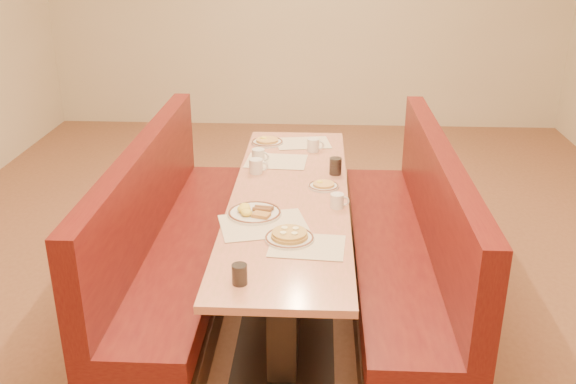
{
  "coord_description": "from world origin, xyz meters",
  "views": [
    {
      "loc": [
        0.17,
        -3.55,
        2.24
      ],
      "look_at": [
        0.0,
        -0.2,
        0.85
      ],
      "focal_mm": 40.0,
      "sensor_mm": 36.0,
      "label": 1
    }
  ],
  "objects_px": {
    "coffee_mug_c": "(314,145)",
    "soda_tumbler_mid": "(335,166)",
    "booth_left": "(174,249)",
    "diner_table": "(290,250)",
    "soda_tumbler_near": "(240,274)",
    "booth_right": "(408,254)",
    "coffee_mug_a": "(338,201)",
    "pancake_plate": "(289,237)",
    "eggs_plate": "(254,212)",
    "coffee_mug_b": "(257,166)",
    "coffee_mug_d": "(259,155)"
  },
  "relations": [
    {
      "from": "soda_tumbler_near",
      "to": "booth_right",
      "type": "bearing_deg",
      "value": 49.24
    },
    {
      "from": "diner_table",
      "to": "coffee_mug_a",
      "type": "distance_m",
      "value": 0.54
    },
    {
      "from": "pancake_plate",
      "to": "coffee_mug_d",
      "type": "relative_size",
      "value": 2.13
    },
    {
      "from": "coffee_mug_c",
      "to": "coffee_mug_a",
      "type": "bearing_deg",
      "value": -78.16
    },
    {
      "from": "booth_left",
      "to": "coffee_mug_a",
      "type": "distance_m",
      "value": 1.12
    },
    {
      "from": "coffee_mug_c",
      "to": "soda_tumbler_mid",
      "type": "height_order",
      "value": "soda_tumbler_mid"
    },
    {
      "from": "diner_table",
      "to": "coffee_mug_c",
      "type": "xyz_separation_m",
      "value": [
        0.13,
        0.81,
        0.42
      ]
    },
    {
      "from": "booth_right",
      "to": "coffee_mug_d",
      "type": "height_order",
      "value": "booth_right"
    },
    {
      "from": "pancake_plate",
      "to": "coffee_mug_d",
      "type": "distance_m",
      "value": 1.19
    },
    {
      "from": "eggs_plate",
      "to": "soda_tumbler_near",
      "type": "distance_m",
      "value": 0.74
    },
    {
      "from": "pancake_plate",
      "to": "booth_right",
      "type": "bearing_deg",
      "value": 40.69
    },
    {
      "from": "booth_right",
      "to": "pancake_plate",
      "type": "relative_size",
      "value": 9.77
    },
    {
      "from": "eggs_plate",
      "to": "coffee_mug_c",
      "type": "relative_size",
      "value": 2.44
    },
    {
      "from": "coffee_mug_c",
      "to": "soda_tumbler_near",
      "type": "distance_m",
      "value": 1.89
    },
    {
      "from": "booth_left",
      "to": "coffee_mug_a",
      "type": "xyz_separation_m",
      "value": [
        1.02,
        -0.18,
        0.43
      ]
    },
    {
      "from": "booth_right",
      "to": "coffee_mug_c",
      "type": "bearing_deg",
      "value": 126.56
    },
    {
      "from": "pancake_plate",
      "to": "coffee_mug_b",
      "type": "relative_size",
      "value": 2.05
    },
    {
      "from": "coffee_mug_d",
      "to": "soda_tumbler_near",
      "type": "distance_m",
      "value": 1.61
    },
    {
      "from": "soda_tumbler_near",
      "to": "soda_tumbler_mid",
      "type": "xyz_separation_m",
      "value": [
        0.45,
        1.41,
        0.01
      ]
    },
    {
      "from": "booth_left",
      "to": "coffee_mug_d",
      "type": "height_order",
      "value": "booth_left"
    },
    {
      "from": "coffee_mug_d",
      "to": "soda_tumbler_mid",
      "type": "xyz_separation_m",
      "value": [
        0.52,
        -0.2,
        0.01
      ]
    },
    {
      "from": "booth_right",
      "to": "soda_tumbler_mid",
      "type": "height_order",
      "value": "booth_right"
    },
    {
      "from": "coffee_mug_c",
      "to": "diner_table",
      "type": "bearing_deg",
      "value": -96.16
    },
    {
      "from": "booth_right",
      "to": "coffee_mug_c",
      "type": "height_order",
      "value": "booth_right"
    },
    {
      "from": "soda_tumbler_near",
      "to": "coffee_mug_d",
      "type": "bearing_deg",
      "value": 92.24
    },
    {
      "from": "booth_right",
      "to": "soda_tumbler_mid",
      "type": "xyz_separation_m",
      "value": [
        -0.45,
        0.36,
        0.44
      ]
    },
    {
      "from": "booth_left",
      "to": "pancake_plate",
      "type": "distance_m",
      "value": 1.05
    },
    {
      "from": "booth_left",
      "to": "soda_tumbler_mid",
      "type": "xyz_separation_m",
      "value": [
        1.01,
        0.36,
        0.44
      ]
    },
    {
      "from": "coffee_mug_d",
      "to": "coffee_mug_a",
      "type": "bearing_deg",
      "value": -36.17
    },
    {
      "from": "coffee_mug_c",
      "to": "soda_tumbler_mid",
      "type": "bearing_deg",
      "value": -68.79
    },
    {
      "from": "diner_table",
      "to": "soda_tumbler_near",
      "type": "relative_size",
      "value": 25.72
    },
    {
      "from": "eggs_plate",
      "to": "coffee_mug_b",
      "type": "relative_size",
      "value": 2.41
    },
    {
      "from": "eggs_plate",
      "to": "coffee_mug_c",
      "type": "height_order",
      "value": "coffee_mug_c"
    },
    {
      "from": "coffee_mug_b",
      "to": "coffee_mug_c",
      "type": "relative_size",
      "value": 1.01
    },
    {
      "from": "booth_left",
      "to": "soda_tumbler_mid",
      "type": "relative_size",
      "value": 22.74
    },
    {
      "from": "coffee_mug_d",
      "to": "coffee_mug_c",
      "type": "bearing_deg",
      "value": 52.49
    },
    {
      "from": "eggs_plate",
      "to": "soda_tumbler_near",
      "type": "relative_size",
      "value": 3.1
    },
    {
      "from": "booth_right",
      "to": "coffee_mug_d",
      "type": "bearing_deg",
      "value": 150.05
    },
    {
      "from": "coffee_mug_d",
      "to": "soda_tumbler_near",
      "type": "relative_size",
      "value": 1.24
    },
    {
      "from": "pancake_plate",
      "to": "coffee_mug_c",
      "type": "xyz_separation_m",
      "value": [
        0.11,
        1.41,
        0.03
      ]
    },
    {
      "from": "coffee_mug_b",
      "to": "booth_left",
      "type": "bearing_deg",
      "value": -145.87
    },
    {
      "from": "eggs_plate",
      "to": "soda_tumbler_mid",
      "type": "distance_m",
      "value": 0.82
    },
    {
      "from": "coffee_mug_a",
      "to": "soda_tumbler_near",
      "type": "height_order",
      "value": "soda_tumbler_near"
    },
    {
      "from": "diner_table",
      "to": "coffee_mug_c",
      "type": "bearing_deg",
      "value": 80.63
    },
    {
      "from": "diner_table",
      "to": "pancake_plate",
      "type": "bearing_deg",
      "value": -87.37
    },
    {
      "from": "diner_table",
      "to": "coffee_mug_d",
      "type": "distance_m",
      "value": 0.74
    },
    {
      "from": "booth_left",
      "to": "eggs_plate",
      "type": "height_order",
      "value": "booth_left"
    },
    {
      "from": "diner_table",
      "to": "coffee_mug_b",
      "type": "bearing_deg",
      "value": 123.61
    },
    {
      "from": "diner_table",
      "to": "soda_tumbler_near",
      "type": "height_order",
      "value": "soda_tumbler_near"
    },
    {
      "from": "eggs_plate",
      "to": "coffee_mug_d",
      "type": "height_order",
      "value": "coffee_mug_d"
    }
  ]
}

